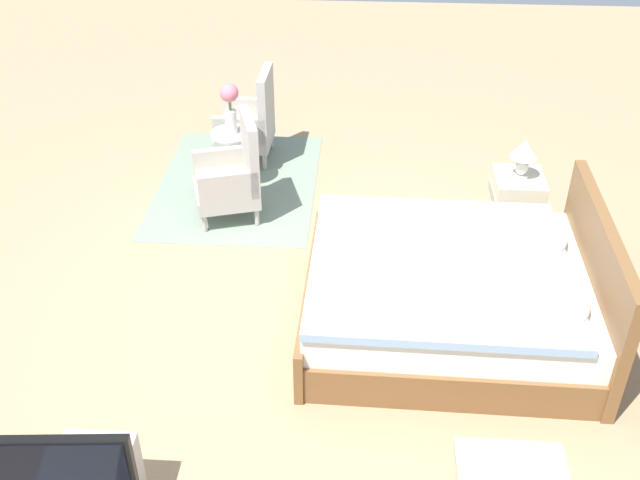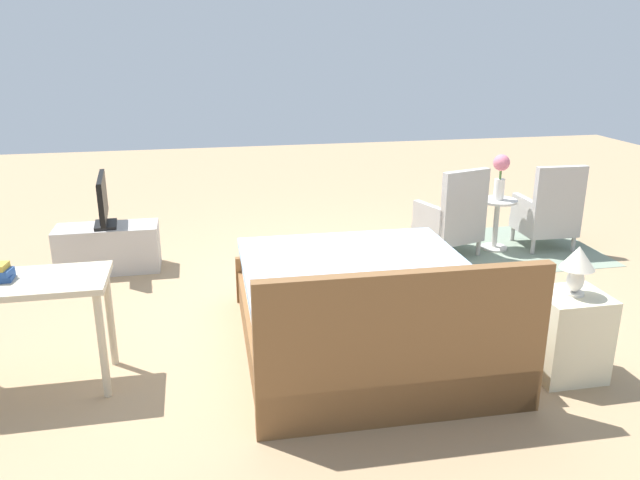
# 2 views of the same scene
# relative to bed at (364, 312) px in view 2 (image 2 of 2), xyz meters

# --- Properties ---
(ground_plane) EXTENTS (16.00, 16.00, 0.00)m
(ground_plane) POSITION_rel_bed_xyz_m (-0.02, -0.94, -0.30)
(ground_plane) COLOR #A38460
(floor_rug) EXTENTS (2.10, 1.50, 0.01)m
(floor_rug) POSITION_rel_bed_xyz_m (-1.97, -1.89, -0.29)
(floor_rug) COLOR gray
(floor_rug) RESTS_ON ground_plane
(bed) EXTENTS (1.76, 2.05, 0.96)m
(bed) POSITION_rel_bed_xyz_m (0.00, 0.00, 0.00)
(bed) COLOR brown
(bed) RESTS_ON ground_plane
(armchair_by_window_left) EXTENTS (0.56, 0.56, 0.92)m
(armchair_by_window_left) POSITION_rel_bed_xyz_m (-2.52, -1.83, 0.08)
(armchair_by_window_left) COLOR #ADA8A3
(armchair_by_window_left) RESTS_ON floor_rug
(armchair_by_window_right) EXTENTS (0.67, 0.67, 0.92)m
(armchair_by_window_right) POSITION_rel_bed_xyz_m (-1.44, -1.83, 0.08)
(armchair_by_window_right) COLOR #ADA8A3
(armchair_by_window_right) RESTS_ON floor_rug
(side_table) EXTENTS (0.40, 0.40, 0.55)m
(side_table) POSITION_rel_bed_xyz_m (-1.97, -1.90, 0.05)
(side_table) COLOR beige
(side_table) RESTS_ON ground_plane
(flower_vase) EXTENTS (0.17, 0.17, 0.48)m
(flower_vase) POSITION_rel_bed_xyz_m (-1.97, -1.90, 0.54)
(flower_vase) COLOR silver
(flower_vase) RESTS_ON side_table
(nightstand) EXTENTS (0.44, 0.41, 0.59)m
(nightstand) POSITION_rel_bed_xyz_m (-1.24, 0.61, -0.01)
(nightstand) COLOR beige
(nightstand) RESTS_ON ground_plane
(table_lamp) EXTENTS (0.22, 0.22, 0.33)m
(table_lamp) POSITION_rel_bed_xyz_m (-1.24, 0.61, 0.50)
(table_lamp) COLOR silver
(table_lamp) RESTS_ON nightstand
(tv_stand) EXTENTS (0.96, 0.40, 0.45)m
(tv_stand) POSITION_rel_bed_xyz_m (2.00, -2.06, -0.07)
(tv_stand) COLOR #B7B2AD
(tv_stand) RESTS_ON ground_plane
(tv_flatscreen) EXTENTS (0.23, 0.70, 0.49)m
(tv_flatscreen) POSITION_rel_bed_xyz_m (2.01, -2.06, 0.40)
(tv_flatscreen) COLOR black
(tv_flatscreen) RESTS_ON tv_stand
(vanity_desk) EXTENTS (1.04, 0.52, 0.75)m
(vanity_desk) POSITION_rel_bed_xyz_m (2.23, 0.07, 0.34)
(vanity_desk) COLOR beige
(vanity_desk) RESTS_ON ground_plane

